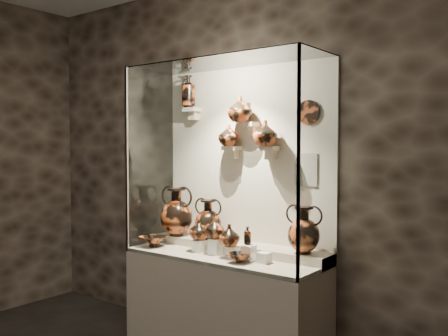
# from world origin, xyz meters

# --- Properties ---
(wall_back) EXTENTS (5.00, 0.02, 3.20)m
(wall_back) POSITION_xyz_m (0.00, 2.50, 1.60)
(wall_back) COLOR #2E251D
(wall_back) RESTS_ON ground
(plinth) EXTENTS (1.70, 0.60, 0.80)m
(plinth) POSITION_xyz_m (0.00, 2.18, 0.40)
(plinth) COLOR beige
(plinth) RESTS_ON floor
(front_tier) EXTENTS (1.68, 0.58, 0.03)m
(front_tier) POSITION_xyz_m (0.00, 2.18, 0.82)
(front_tier) COLOR #BBAC91
(front_tier) RESTS_ON plinth
(rear_tier) EXTENTS (1.70, 0.25, 0.10)m
(rear_tier) POSITION_xyz_m (0.00, 2.35, 0.85)
(rear_tier) COLOR #BBAC91
(rear_tier) RESTS_ON plinth
(back_panel) EXTENTS (1.70, 0.03, 1.60)m
(back_panel) POSITION_xyz_m (0.00, 2.50, 1.60)
(back_panel) COLOR beige
(back_panel) RESTS_ON plinth
(glass_front) EXTENTS (1.70, 0.01, 1.60)m
(glass_front) POSITION_xyz_m (0.00, 1.88, 1.60)
(glass_front) COLOR white
(glass_front) RESTS_ON plinth
(glass_left) EXTENTS (0.01, 0.60, 1.60)m
(glass_left) POSITION_xyz_m (-0.85, 2.18, 1.60)
(glass_left) COLOR white
(glass_left) RESTS_ON plinth
(glass_right) EXTENTS (0.01, 0.60, 1.60)m
(glass_right) POSITION_xyz_m (0.85, 2.18, 1.60)
(glass_right) COLOR white
(glass_right) RESTS_ON plinth
(glass_top) EXTENTS (1.70, 0.60, 0.01)m
(glass_top) POSITION_xyz_m (0.00, 2.18, 2.40)
(glass_top) COLOR white
(glass_top) RESTS_ON back_panel
(frame_post_left) EXTENTS (0.02, 0.02, 1.60)m
(frame_post_left) POSITION_xyz_m (-0.84, 1.89, 1.60)
(frame_post_left) COLOR gray
(frame_post_left) RESTS_ON plinth
(frame_post_right) EXTENTS (0.02, 0.02, 1.60)m
(frame_post_right) POSITION_xyz_m (0.84, 1.89, 1.60)
(frame_post_right) COLOR gray
(frame_post_right) RESTS_ON plinth
(pedestal_a) EXTENTS (0.09, 0.09, 0.10)m
(pedestal_a) POSITION_xyz_m (-0.22, 2.13, 0.88)
(pedestal_a) COLOR silver
(pedestal_a) RESTS_ON front_tier
(pedestal_b) EXTENTS (0.09, 0.09, 0.13)m
(pedestal_b) POSITION_xyz_m (-0.05, 2.13, 0.90)
(pedestal_b) COLOR silver
(pedestal_b) RESTS_ON front_tier
(pedestal_c) EXTENTS (0.09, 0.09, 0.09)m
(pedestal_c) POSITION_xyz_m (0.12, 2.13, 0.88)
(pedestal_c) COLOR silver
(pedestal_c) RESTS_ON front_tier
(pedestal_d) EXTENTS (0.09, 0.09, 0.12)m
(pedestal_d) POSITION_xyz_m (0.28, 2.13, 0.89)
(pedestal_d) COLOR silver
(pedestal_d) RESTS_ON front_tier
(pedestal_e) EXTENTS (0.09, 0.09, 0.08)m
(pedestal_e) POSITION_xyz_m (0.42, 2.13, 0.87)
(pedestal_e) COLOR silver
(pedestal_e) RESTS_ON front_tier
(bracket_ul) EXTENTS (0.14, 0.12, 0.04)m
(bracket_ul) POSITION_xyz_m (-0.55, 2.42, 2.05)
(bracket_ul) COLOR beige
(bracket_ul) RESTS_ON back_panel
(bracket_ca) EXTENTS (0.14, 0.12, 0.04)m
(bracket_ca) POSITION_xyz_m (-0.10, 2.42, 1.70)
(bracket_ca) COLOR beige
(bracket_ca) RESTS_ON back_panel
(bracket_cb) EXTENTS (0.10, 0.12, 0.04)m
(bracket_cb) POSITION_xyz_m (0.10, 2.42, 1.90)
(bracket_cb) COLOR beige
(bracket_cb) RESTS_ON back_panel
(bracket_cc) EXTENTS (0.14, 0.12, 0.04)m
(bracket_cc) POSITION_xyz_m (0.28, 2.42, 1.70)
(bracket_cc) COLOR beige
(bracket_cc) RESTS_ON back_panel
(amphora_left) EXTENTS (0.47, 0.47, 0.44)m
(amphora_left) POSITION_xyz_m (-0.63, 2.29, 1.12)
(amphora_left) COLOR #AB4C20
(amphora_left) RESTS_ON rear_tier
(amphora_mid) EXTENTS (0.33, 0.33, 0.35)m
(amphora_mid) POSITION_xyz_m (-0.29, 2.33, 1.08)
(amphora_mid) COLOR #AE481E
(amphora_mid) RESTS_ON rear_tier
(amphora_right) EXTENTS (0.30, 0.30, 0.36)m
(amphora_right) POSITION_xyz_m (0.65, 2.32, 1.08)
(amphora_right) COLOR #AB4C20
(amphora_right) RESTS_ON rear_tier
(jug_a) EXTENTS (0.20, 0.20, 0.17)m
(jug_a) POSITION_xyz_m (-0.24, 2.15, 1.02)
(jug_a) COLOR #AB4C20
(jug_a) RESTS_ON pedestal_a
(jug_b) EXTENTS (0.19, 0.19, 0.17)m
(jug_b) POSITION_xyz_m (-0.07, 2.15, 1.05)
(jug_b) COLOR #AE481E
(jug_b) RESTS_ON pedestal_b
(jug_c) EXTENTS (0.22, 0.22, 0.18)m
(jug_c) POSITION_xyz_m (0.10, 2.11, 1.01)
(jug_c) COLOR #AB4C20
(jug_c) RESTS_ON pedestal_c
(lekythos_small) EXTENTS (0.08, 0.08, 0.16)m
(lekythos_small) POSITION_xyz_m (0.26, 2.14, 1.03)
(lekythos_small) COLOR #AE481E
(lekythos_small) RESTS_ON pedestal_d
(kylix_left) EXTENTS (0.35, 0.32, 0.12)m
(kylix_left) POSITION_xyz_m (-0.69, 2.05, 0.89)
(kylix_left) COLOR #AE481E
(kylix_left) RESTS_ON front_tier
(kylix_right) EXTENTS (0.28, 0.26, 0.09)m
(kylix_right) POSITION_xyz_m (0.26, 2.02, 0.87)
(kylix_right) COLOR #AB4C20
(kylix_right) RESTS_ON front_tier
(lekythos_tall) EXTENTS (0.16, 0.16, 0.33)m
(lekythos_tall) POSITION_xyz_m (-0.58, 2.40, 2.23)
(lekythos_tall) COLOR #AB4C20
(lekythos_tall) RESTS_ON bracket_ul
(ovoid_vase_a) EXTENTS (0.23, 0.23, 0.19)m
(ovoid_vase_a) POSITION_xyz_m (-0.10, 2.38, 1.81)
(ovoid_vase_a) COLOR #AE481E
(ovoid_vase_a) RESTS_ON bracket_ca
(ovoid_vase_b) EXTENTS (0.24, 0.24, 0.22)m
(ovoid_vase_b) POSITION_xyz_m (0.02, 2.37, 2.03)
(ovoid_vase_b) COLOR #AE481E
(ovoid_vase_b) RESTS_ON bracket_cb
(ovoid_vase_c) EXTENTS (0.26, 0.26, 0.21)m
(ovoid_vase_c) POSITION_xyz_m (0.27, 2.37, 1.82)
(ovoid_vase_c) COLOR #AE481E
(ovoid_vase_c) RESTS_ON bracket_cc
(wall_plate) EXTENTS (0.19, 0.02, 0.19)m
(wall_plate) POSITION_xyz_m (0.60, 2.47, 1.98)
(wall_plate) COLOR #98401E
(wall_plate) RESTS_ON back_panel
(info_placard) EXTENTS (0.19, 0.01, 0.26)m
(info_placard) POSITION_xyz_m (0.58, 2.47, 1.53)
(info_placard) COLOR beige
(info_placard) RESTS_ON back_panel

